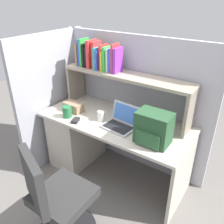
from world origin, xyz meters
TOP-DOWN VIEW (x-y plane):
  - ground_plane at (0.00, 0.00)m, footprint 8.00×8.00m
  - desk at (-0.39, 0.00)m, footprint 1.60×0.70m
  - cubicle_partition_rear at (0.00, 0.38)m, footprint 1.84×0.05m
  - cubicle_partition_left at (-0.85, -0.05)m, footprint 0.05×1.06m
  - overhead_hutch at (0.00, 0.20)m, footprint 1.44×0.28m
  - reference_books_on_shelf at (-0.35, 0.20)m, footprint 0.54×0.18m
  - laptop at (0.12, -0.07)m, footprint 0.33×0.28m
  - backpack at (0.50, -0.14)m, footprint 0.30×0.23m
  - computer_mouse at (-0.32, -0.25)m, footprint 0.09×0.12m
  - paper_cup at (-0.12, -0.08)m, footprint 0.08×0.08m
  - tissue_box at (-0.50, -0.08)m, footprint 0.23×0.13m
  - snack_canister at (-0.46, -0.22)m, footprint 0.10×0.10m
  - office_chair at (0.05, -0.92)m, footprint 0.53×0.55m

SIDE VIEW (x-z plane):
  - ground_plane at x=0.00m, z-range 0.00..0.00m
  - office_chair at x=0.05m, z-range -0.07..0.86m
  - desk at x=-0.39m, z-range 0.04..0.77m
  - computer_mouse at x=-0.32m, z-range 0.73..0.76m
  - cubicle_partition_rear at x=0.00m, z-range 0.00..1.55m
  - cubicle_partition_left at x=-0.85m, z-range 0.00..1.55m
  - tissue_box at x=-0.50m, z-range 0.73..0.83m
  - laptop at x=0.12m, z-range 0.67..0.89m
  - paper_cup at x=-0.12m, z-range 0.73..0.83m
  - snack_canister at x=-0.46m, z-range 0.73..0.85m
  - backpack at x=0.50m, z-range 0.73..1.02m
  - overhead_hutch at x=0.00m, z-range 0.86..1.31m
  - reference_books_on_shelf at x=-0.35m, z-range 1.16..1.46m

